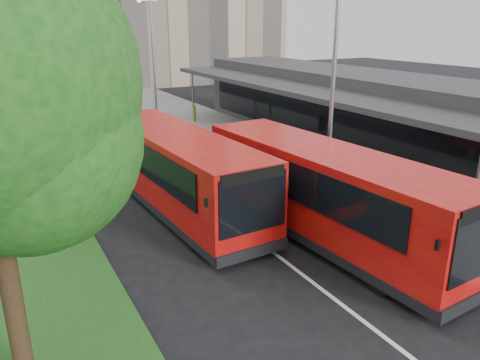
% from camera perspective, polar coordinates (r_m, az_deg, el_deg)
% --- Properties ---
extents(ground, '(120.00, 120.00, 0.00)m').
position_cam_1_polar(ground, '(14.79, 2.41, -7.58)').
color(ground, black).
rests_on(ground, ground).
extents(pavement, '(5.00, 80.00, 0.15)m').
position_cam_1_polar(pavement, '(34.50, -6.18, 7.76)').
color(pavement, slate).
rests_on(pavement, ground).
extents(lane_centre_line, '(0.12, 70.00, 0.01)m').
position_cam_1_polar(lane_centre_line, '(28.00, -13.59, 4.65)').
color(lane_centre_line, silver).
rests_on(lane_centre_line, ground).
extents(kerb_dashes, '(0.12, 56.00, 0.01)m').
position_cam_1_polar(kerb_dashes, '(32.67, -9.89, 6.85)').
color(kerb_dashes, silver).
rests_on(kerb_dashes, ground).
extents(office_block, '(22.00, 12.00, 18.00)m').
position_cam_1_polar(office_block, '(57.34, -7.71, 20.97)').
color(office_block, tan).
rests_on(office_block, ground).
extents(station_building, '(7.70, 26.00, 4.00)m').
position_cam_1_polar(station_building, '(26.63, 13.89, 8.40)').
color(station_building, '#29292B').
rests_on(station_building, ground).
extents(lamp_post_near, '(1.44, 0.28, 8.00)m').
position_cam_1_polar(lamp_post_near, '(17.39, 11.12, 12.32)').
color(lamp_post_near, gray).
rests_on(lamp_post_near, pavement).
extents(lamp_post_far, '(1.44, 0.28, 8.00)m').
position_cam_1_polar(lamp_post_far, '(35.16, -10.70, 15.39)').
color(lamp_post_far, gray).
rests_on(lamp_post_far, pavement).
extents(bus_main, '(3.29, 10.33, 2.88)m').
position_cam_1_polar(bus_main, '(14.79, 10.39, -1.65)').
color(bus_main, red).
rests_on(bus_main, ground).
extents(bus_second, '(3.10, 10.20, 2.85)m').
position_cam_1_polar(bus_second, '(17.02, -7.63, 1.15)').
color(bus_second, red).
rests_on(bus_second, ground).
extents(litter_bin, '(0.62, 0.62, 0.98)m').
position_cam_1_polar(litter_bin, '(26.52, 0.26, 5.81)').
color(litter_bin, '#3C2A18').
rests_on(litter_bin, pavement).
extents(bollard, '(0.21, 0.21, 1.11)m').
position_cam_1_polar(bollard, '(32.06, -5.57, 8.10)').
color(bollard, yellow).
rests_on(bollard, pavement).
extents(car_near, '(1.52, 3.64, 1.23)m').
position_cam_1_polar(car_near, '(49.77, -18.48, 10.89)').
color(car_near, '#5A1C0C').
rests_on(car_near, ground).
extents(car_far, '(1.50, 3.53, 1.13)m').
position_cam_1_polar(car_far, '(56.59, -22.63, 11.21)').
color(car_far, navy).
rests_on(car_far, ground).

